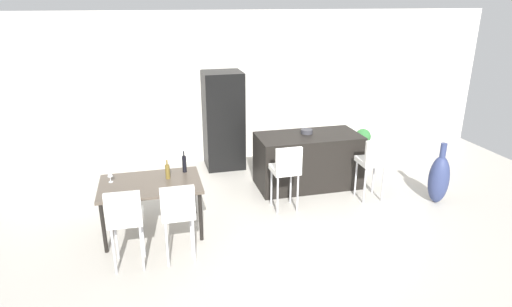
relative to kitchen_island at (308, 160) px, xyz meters
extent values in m
plane|color=#ADA89E|center=(-0.52, -1.12, -0.46)|extent=(10.00, 10.00, 0.00)
cube|color=beige|center=(-0.52, 1.72, 0.99)|extent=(10.00, 0.12, 2.90)
cube|color=black|center=(0.00, 0.00, 0.00)|extent=(1.75, 0.85, 0.92)
cube|color=silver|center=(-0.66, -0.74, 0.19)|extent=(0.40, 0.40, 0.08)
cube|color=silver|center=(-0.66, -0.91, 0.41)|extent=(0.40, 0.06, 0.36)
cylinder|color=#B2B2B7|center=(-0.82, -0.59, -0.16)|extent=(0.03, 0.03, 0.61)
cylinder|color=#B2B2B7|center=(-0.50, -0.58, -0.16)|extent=(0.03, 0.03, 0.61)
cylinder|color=#B2B2B7|center=(-0.82, -0.91, -0.16)|extent=(0.03, 0.03, 0.61)
cylinder|color=#B2B2B7|center=(-0.50, -0.90, -0.16)|extent=(0.03, 0.03, 0.61)
cube|color=silver|center=(0.79, -0.74, 0.19)|extent=(0.41, 0.41, 0.08)
cube|color=silver|center=(0.78, -0.91, 0.41)|extent=(0.40, 0.07, 0.36)
cylinder|color=#B2B2B7|center=(0.63, -0.58, -0.16)|extent=(0.03, 0.03, 0.61)
cylinder|color=#B2B2B7|center=(0.95, -0.59, -0.16)|extent=(0.03, 0.03, 0.61)
cylinder|color=#B2B2B7|center=(0.62, -0.90, -0.16)|extent=(0.03, 0.03, 0.61)
cylinder|color=#B2B2B7|center=(0.94, -0.91, -0.16)|extent=(0.03, 0.03, 0.61)
cube|color=#4C4238|center=(-2.65, -0.97, 0.26)|extent=(1.35, 0.92, 0.04)
cylinder|color=black|center=(-3.27, -0.57, -0.11)|extent=(0.05, 0.05, 0.70)
cylinder|color=black|center=(-2.03, -0.57, -0.11)|extent=(0.05, 0.05, 0.70)
cylinder|color=black|center=(-3.27, -1.37, -0.11)|extent=(0.05, 0.05, 0.70)
cylinder|color=black|center=(-2.03, -1.37, -0.11)|extent=(0.05, 0.05, 0.70)
cube|color=silver|center=(-2.96, -1.73, 0.19)|extent=(0.41, 0.41, 0.08)
cube|color=silver|center=(-2.96, -1.90, 0.41)|extent=(0.40, 0.07, 0.36)
cylinder|color=#B2B2B7|center=(-3.11, -1.57, -0.16)|extent=(0.03, 0.03, 0.61)
cylinder|color=#B2B2B7|center=(-2.79, -1.58, -0.16)|extent=(0.03, 0.03, 0.61)
cylinder|color=#B2B2B7|center=(-3.12, -1.89, -0.16)|extent=(0.03, 0.03, 0.61)
cylinder|color=#B2B2B7|center=(-2.80, -1.90, -0.16)|extent=(0.03, 0.03, 0.61)
cube|color=silver|center=(-2.35, -1.73, 0.19)|extent=(0.40, 0.40, 0.08)
cube|color=silver|center=(-2.35, -1.90, 0.41)|extent=(0.40, 0.06, 0.36)
cylinder|color=#B2B2B7|center=(-2.51, -1.57, -0.16)|extent=(0.03, 0.03, 0.61)
cylinder|color=#B2B2B7|center=(-2.19, -1.57, -0.16)|extent=(0.03, 0.03, 0.61)
cylinder|color=#B2B2B7|center=(-2.51, -1.89, -0.16)|extent=(0.03, 0.03, 0.61)
cylinder|color=#B2B2B7|center=(-2.19, -1.89, -0.16)|extent=(0.03, 0.03, 0.61)
cylinder|color=black|center=(-2.16, -0.69, 0.40)|extent=(0.06, 0.06, 0.24)
cylinder|color=black|center=(-2.16, -0.69, 0.56)|extent=(0.02, 0.02, 0.08)
cylinder|color=brown|center=(-2.41, -0.88, 0.38)|extent=(0.06, 0.06, 0.20)
cylinder|color=brown|center=(-2.41, -0.88, 0.52)|extent=(0.02, 0.02, 0.07)
cylinder|color=silver|center=(-3.17, -0.82, 0.28)|extent=(0.06, 0.06, 0.00)
cylinder|color=silver|center=(-3.17, -0.82, 0.32)|extent=(0.01, 0.01, 0.08)
cone|color=silver|center=(-3.17, -0.82, 0.41)|extent=(0.07, 0.07, 0.09)
cube|color=black|center=(-1.24, 1.28, 0.46)|extent=(0.72, 0.68, 1.84)
cylinder|color=#333338|center=(0.00, 0.10, 0.50)|extent=(0.20, 0.20, 0.07)
ellipsoid|color=navy|center=(1.77, -1.15, -0.07)|extent=(0.32, 0.32, 0.79)
cylinder|color=navy|center=(1.77, -1.15, 0.42)|extent=(0.09, 0.09, 0.23)
cylinder|color=#996B4C|center=(1.72, 1.27, -0.35)|extent=(0.24, 0.24, 0.22)
sphere|color=#2D6B33|center=(1.72, 1.27, -0.09)|extent=(0.33, 0.33, 0.33)
camera|label=1|loc=(-2.57, -6.50, 2.63)|focal=30.11mm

